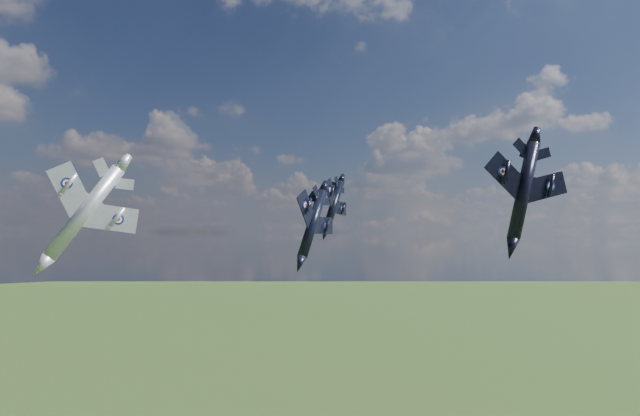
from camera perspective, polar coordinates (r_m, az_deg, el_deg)
jet_lead_navy at (r=86.75m, az=-0.68°, el=-1.42°), size 14.37×16.96×7.65m
jet_right_navy at (r=73.79m, az=18.13°, el=1.56°), size 17.00×18.90×5.83m
jet_high_navy at (r=116.08m, az=1.26°, el=0.28°), size 15.60×17.88×8.48m
jet_left_silver at (r=69.13m, az=-20.73°, el=-0.34°), size 15.47×18.39×9.21m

